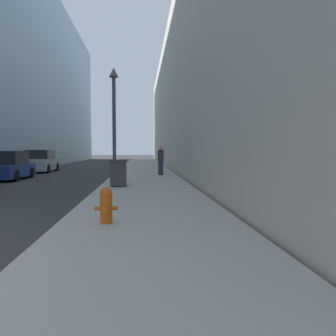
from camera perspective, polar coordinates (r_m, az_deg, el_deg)
sidewalk_right at (r=22.54m, az=-4.12°, el=-0.92°), size 3.96×60.00×0.15m
building_right_stone at (r=31.93m, az=10.68°, el=11.58°), size 12.00×60.00×12.74m
fire_hydrant at (r=7.06m, az=-10.72°, el=-6.24°), size 0.49×0.38×0.75m
trash_bin at (r=14.02m, az=-8.63°, el=-0.82°), size 0.67×0.60×1.11m
lamppost at (r=16.54m, az=-9.37°, el=9.05°), size 0.45×0.45×5.56m
parked_sedan_near at (r=20.57m, az=-25.98°, el=0.20°), size 1.82×4.05×1.63m
parked_sedan_far at (r=26.74m, az=-21.32°, el=1.00°), size 1.97×4.35×1.68m
pedestrian_on_sidewalk at (r=19.96m, az=-1.28°, el=1.33°), size 0.36×0.23×1.77m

